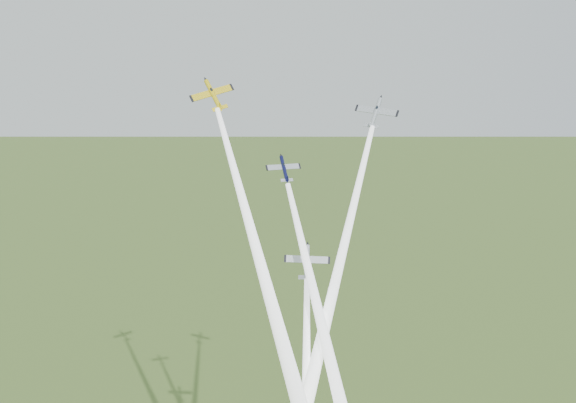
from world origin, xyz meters
The scene contains 7 objects.
plane_yellow centered at (-13.91, 3.27, 110.50)m, with size 8.65×8.59×1.36m, color yellow, non-canonical shape.
smoke_trail_yellow centered at (-5.39, -15.17, 85.45)m, with size 2.68×2.68×58.09m, color white, non-canonical shape.
plane_navy centered at (-0.69, -3.84, 97.63)m, with size 6.63×6.58×1.04m, color #0C0E36, non-canonical shape.
smoke_trail_navy centered at (5.96, -23.22, 72.35)m, with size 2.68×2.68×58.69m, color white, non-canonical shape.
plane_silver_right centered at (16.92, 5.32, 106.96)m, with size 8.52×8.46×1.34m, color #A8AEB6, non-canonical shape.
smoke_trail_silver_right centered at (7.54, -16.01, 78.22)m, with size 2.68×2.68×67.60m, color white, non-canonical shape.
plane_silver_low centered at (3.30, -11.04, 82.14)m, with size 8.14×8.08×1.28m, color #ADB3BB, non-canonical shape.
Camera 1 is at (-1.26, -132.97, 118.87)m, focal length 45.00 mm.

